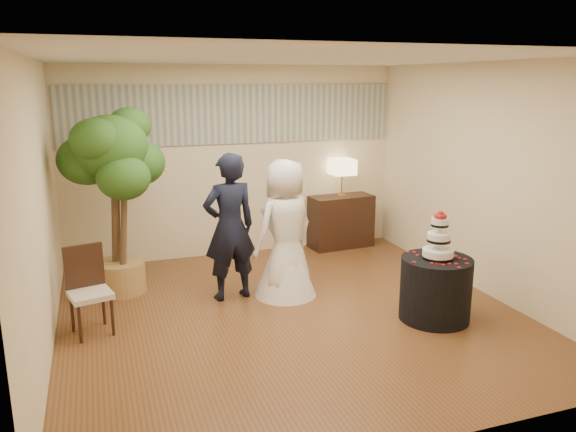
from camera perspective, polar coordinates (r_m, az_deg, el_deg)
name	(u,v)px	position (r m, az deg, el deg)	size (l,w,h in m)	color
floor	(291,315)	(6.44, 0.33, -9.98)	(5.00, 5.00, 0.00)	brown
ceiling	(292,58)	(5.91, 0.37, 15.75)	(5.00, 5.00, 0.00)	white
wall_back	(235,162)	(8.39, -5.38, 5.48)	(5.00, 0.06, 2.80)	beige
wall_front	(417,263)	(3.83, 12.95, -4.72)	(5.00, 0.06, 2.80)	beige
wall_left	(39,211)	(5.71, -24.01, 0.50)	(0.06, 5.00, 2.80)	beige
wall_right	(485,180)	(7.23, 19.40, 3.46)	(0.06, 5.00, 2.80)	beige
mural_border	(235,114)	(8.30, -5.45, 10.26)	(4.90, 0.02, 0.85)	#A1A596
groom	(230,227)	(6.68, -5.95, -1.14)	(0.65, 0.42, 1.77)	black
bride	(285,229)	(6.74, -0.27, -1.30)	(0.82, 0.76, 1.69)	white
cake_table	(436,289)	(6.42, 14.76, -7.17)	(0.77, 0.77, 0.70)	black
wedding_cake	(439,235)	(6.23, 15.10, -1.86)	(0.34, 0.34, 0.53)	white
console	(341,221)	(8.89, 5.40, -0.54)	(0.99, 0.44, 0.82)	black
table_lamp	(342,178)	(8.75, 5.50, 3.91)	(0.35, 0.35, 0.58)	beige
ficus_tree	(115,202)	(7.08, -17.20, 1.41)	(1.10, 1.10, 2.31)	#2C581B
side_chair	(90,292)	(6.18, -19.46, -7.28)	(0.42, 0.44, 0.92)	black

